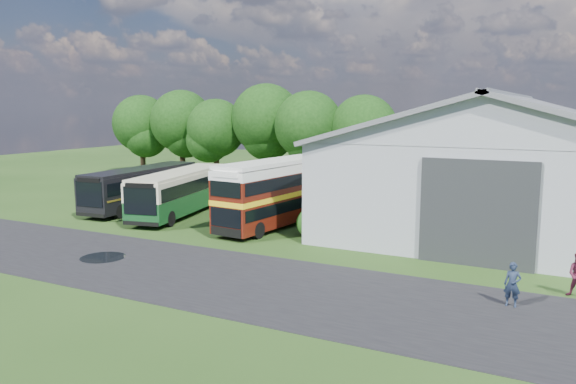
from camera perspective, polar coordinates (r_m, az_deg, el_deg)
The scene contains 17 objects.
ground at distance 30.42m, azimuth -12.24°, elevation -5.57°, with size 120.00×120.00×0.00m, color #1C3711.
asphalt_road at distance 26.35m, azimuth -11.35°, elevation -7.77°, with size 60.00×8.00×0.02m, color black.
puddle at distance 29.29m, azimuth -18.28°, elevation -6.37°, with size 2.20×2.20×0.01m, color black.
storage_shed at distance 38.93m, azimuth 21.52°, elevation 3.33°, with size 18.80×24.80×8.15m.
tree_far_left at distance 62.75m, azimuth -14.66°, elevation 6.73°, with size 6.12×6.12×8.64m.
tree_left_a at distance 59.91m, azimuth -10.76°, elevation 7.07°, with size 6.46×6.46×9.12m.
tree_left_b at distance 56.15m, azimuth -7.34°, elevation 6.42°, with size 5.78×5.78×8.16m.
tree_mid at distance 54.56m, azimuth -2.21°, elevation 7.40°, with size 6.80×6.80×9.60m.
tree_right_a at distance 51.38m, azimuth 2.12°, elevation 6.77°, with size 6.26×6.26×8.83m.
tree_right_b at distance 50.21m, azimuth 7.71°, elevation 6.37°, with size 5.98×5.98×8.45m.
shrub_front at distance 32.43m, azimuth 2.33°, elevation -4.49°, with size 1.70×1.70×1.70m, color #194714.
shrub_mid at distance 34.21m, azimuth 3.76°, elevation -3.81°, with size 1.60×1.60×1.60m, color #194714.
shrub_back at distance 36.01m, azimuth 5.04°, elevation -3.19°, with size 1.80×1.80×1.80m, color #194714.
bus_green_single at distance 39.28m, azimuth -10.81°, elevation 0.06°, with size 4.72×11.21×3.01m.
bus_maroon_double at distance 34.65m, azimuth -1.32°, elevation -0.16°, with size 3.41×9.82×4.14m.
bus_dark_single at distance 42.37m, azimuth -14.61°, elevation 0.52°, with size 3.23×10.91×2.97m.
visitor_a at distance 22.64m, azimuth 21.84°, elevation -8.76°, with size 0.61×0.40×1.67m, color #192438.
Camera 1 is at (18.97, -22.61, 7.37)m, focal length 35.00 mm.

